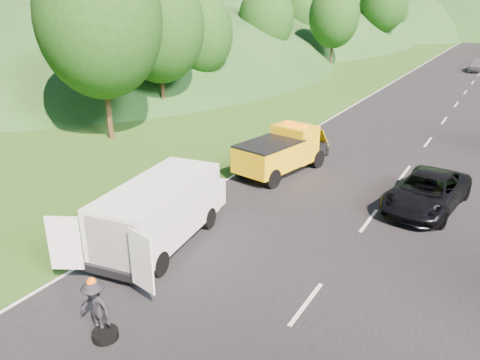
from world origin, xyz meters
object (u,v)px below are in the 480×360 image
Objects in this scene: suitcase at (157,202)px; passing_suv at (424,208)px; woman at (185,204)px; spare_tire at (106,339)px; white_van at (162,209)px; child at (165,239)px; tow_truck at (282,151)px; worker at (99,335)px.

passing_suv is at bearing 30.34° from suitcase.
woman is 2.49× the size of spare_tire.
white_van is 3.15m from suitcase.
woman reaches higher than child.
tow_truck is at bearing 78.73° from white_van.
woman is (-1.34, 3.00, -1.28)m from white_van.
spare_tire is at bearing -76.01° from white_van.
suitcase is at bearing 126.00° from white_van.
suitcase is at bearing 118.65° from worker.
suitcase is (-3.68, 6.66, 0.26)m from worker.
tow_truck is 6.77m from suitcase.
woman is at bearing 49.53° from suitcase.
spare_tire is at bearing -172.76° from woman.
child is 5.21m from spare_tire.
passing_suv is (7.17, 7.55, -1.28)m from white_van.
tow_truck is 5.30× the size of child.
spare_tire is (3.93, -6.66, -0.26)m from suitcase.
passing_suv is (8.51, 4.55, 0.00)m from woman.
suitcase is (-1.92, 1.86, 0.26)m from child.
woman is 0.32× the size of passing_suv.
tow_truck is at bearing 94.85° from worker.
white_van is 1.31× the size of passing_suv.
worker reaches higher than spare_tire.
passing_suv is at bearing 66.23° from spare_tire.
woman reaches higher than suitcase.
spare_tire is (3.20, -7.52, 0.00)m from woman.
worker reaches higher than suitcase.
worker is (1.77, -4.80, 0.00)m from child.
tow_truck reaches higher than spare_tire.
tow_truck reaches higher than worker.
woman is (-1.78, -5.36, -1.11)m from tow_truck.
child is (-0.60, -8.08, -1.11)m from tow_truck.
tow_truck reaches higher than passing_suv.
white_van is 10.49m from passing_suv.
suitcase is (-0.74, -0.86, 0.26)m from woman.
woman reaches higher than spare_tire.
woman is 1.03× the size of worker.
passing_suv reaches higher than spare_tire.
white_van is 4.26× the size of worker.
woman is at bearing 113.01° from spare_tire.
white_van reaches higher than worker.
spare_tire is at bearing -59.44° from suitcase.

